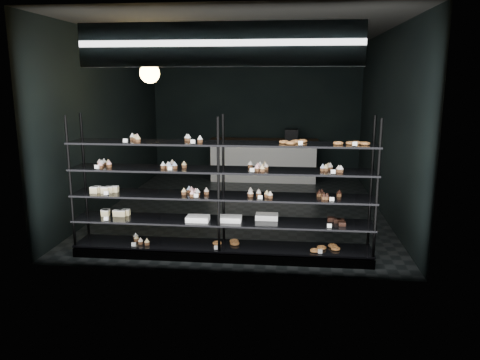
# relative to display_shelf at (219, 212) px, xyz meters

# --- Properties ---
(room) EXTENTS (5.01, 6.01, 3.20)m
(room) POSITION_rel_display_shelf_xyz_m (0.08, 2.45, 0.97)
(room) COLOR black
(room) RESTS_ON ground
(display_shelf) EXTENTS (4.00, 0.50, 1.91)m
(display_shelf) POSITION_rel_display_shelf_xyz_m (0.00, 0.00, 0.00)
(display_shelf) COLOR black
(display_shelf) RESTS_ON room
(signage) EXTENTS (3.30, 0.05, 0.50)m
(signage) POSITION_rel_display_shelf_xyz_m (0.08, -0.48, 2.12)
(signage) COLOR #0D1043
(signage) RESTS_ON room
(pendant_lamp) EXTENTS (0.30, 0.30, 0.88)m
(pendant_lamp) POSITION_rel_display_shelf_xyz_m (-1.22, 1.14, 1.82)
(pendant_lamp) COLOR black
(pendant_lamp) RESTS_ON room
(service_counter) EXTENTS (2.54, 0.65, 1.23)m
(service_counter) POSITION_rel_display_shelf_xyz_m (0.32, 4.95, -0.13)
(service_counter) COLOR silver
(service_counter) RESTS_ON room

